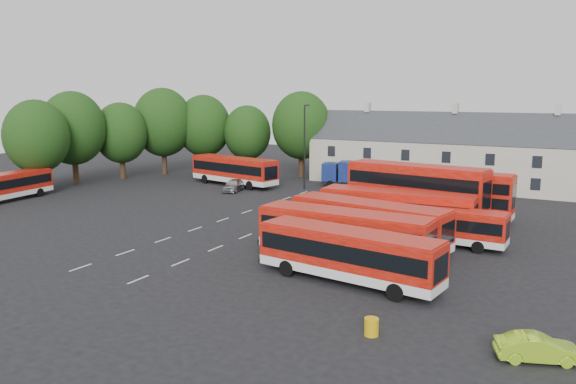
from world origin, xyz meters
name	(u,v)px	position (x,y,z in m)	size (l,w,h in m)	color
ground	(209,224)	(0.00, 0.00, 0.00)	(140.00, 140.00, 0.00)	black
lane_markings	(246,223)	(2.50, 2.00, 0.01)	(5.15, 33.80, 0.01)	beige
treeline	(169,128)	(-20.74, 19.36, 6.68)	(29.92, 32.59, 12.01)	black
terrace_houses	(453,155)	(14.00, 30.00, 3.86)	(35.70, 7.13, 10.06)	beige
bus_row_a	(348,251)	(16.43, -8.39, 1.94)	(11.62, 3.99, 3.22)	silver
bus_row_b	(344,231)	(14.39, -4.21, 2.04)	(12.13, 3.26, 3.40)	silver
bus_row_c	(369,221)	(14.77, -0.54, 2.05)	(12.38, 4.75, 3.42)	silver
bus_row_d	(438,223)	(18.99, 2.91, 1.68)	(9.92, 2.53, 2.79)	silver
bus_row_e	(396,208)	(15.17, 4.74, 2.08)	(12.36, 3.32, 3.46)	silver
bus_dd_south	(416,189)	(15.32, 9.76, 2.87)	(12.58, 4.51, 5.05)	silver
bus_dd_north	(451,192)	(17.84, 12.07, 2.48)	(10.72, 2.84, 4.36)	silver
bus_west	(6,185)	(-25.10, -1.58, 1.77)	(3.45, 10.63, 2.95)	silver
bus_north	(234,169)	(-9.89, 18.52, 2.08)	(12.58, 5.22, 3.47)	silver
box_truck	(353,173)	(3.57, 24.18, 1.76)	(7.50, 3.78, 3.14)	black
silver_car	(234,185)	(-7.56, 15.00, 0.72)	(1.69, 4.21, 1.44)	#AEB1B6
lime_car	(538,348)	(27.36, -13.82, 0.57)	(1.21, 3.47, 1.14)	#9FD821
grit_bin	(371,327)	(20.28, -14.77, 0.42)	(0.67, 0.67, 0.84)	gold
lamppost	(305,144)	(-1.08, 20.32, 5.30)	(0.69, 0.41, 9.94)	black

